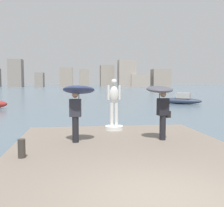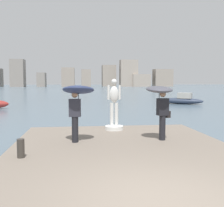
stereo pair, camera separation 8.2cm
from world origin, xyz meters
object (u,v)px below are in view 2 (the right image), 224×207
(mooring_bollard, at_px, (21,148))
(boat_mid, at_px, (182,100))
(statue_white_figure, at_px, (114,111))
(onlooker_right, at_px, (161,99))
(onlooker_left, at_px, (77,97))

(mooring_bollard, xyz_separation_m, boat_mid, (12.87, 21.32, -0.21))
(statue_white_figure, xyz_separation_m, onlooker_right, (1.36, -2.21, 0.68))
(onlooker_right, xyz_separation_m, mooring_bollard, (-4.42, -1.74, -1.22))
(onlooker_right, height_order, mooring_bollard, onlooker_right)
(statue_white_figure, distance_m, boat_mid, 19.96)
(onlooker_right, xyz_separation_m, boat_mid, (8.45, 19.58, -1.43))
(statue_white_figure, height_order, onlooker_left, statue_white_figure)
(onlooker_left, xyz_separation_m, mooring_bollard, (-1.53, -1.74, -1.30))
(onlooker_right, height_order, boat_mid, onlooker_right)
(onlooker_left, bearing_deg, boat_mid, 59.92)
(statue_white_figure, relative_size, boat_mid, 0.47)
(onlooker_left, distance_m, onlooker_right, 2.90)
(onlooker_left, relative_size, onlooker_right, 1.02)
(onlooker_right, bearing_deg, mooring_bollard, -158.53)
(statue_white_figure, bearing_deg, onlooker_right, -58.29)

